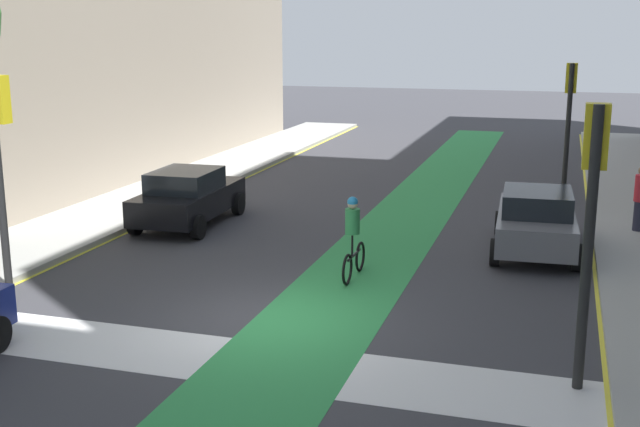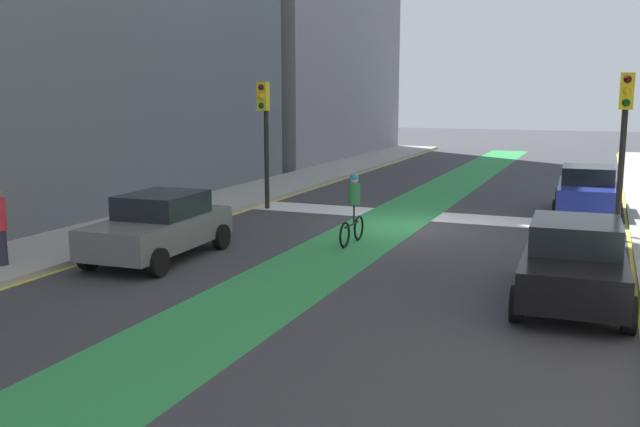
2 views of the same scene
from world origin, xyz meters
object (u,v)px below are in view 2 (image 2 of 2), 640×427
at_px(car_blue_left_near, 587,190).
at_px(traffic_signal_near_left, 624,125).
at_px(car_black_left_far, 574,262).
at_px(cyclist_in_lane, 353,207).
at_px(traffic_signal_near_right, 265,121).
at_px(car_grey_right_far, 160,226).

bearing_deg(car_blue_left_near, traffic_signal_near_left, 101.84).
distance_m(car_black_left_far, cyclist_in_lane, 6.65).
height_order(traffic_signal_near_left, cyclist_in_lane, traffic_signal_near_left).
height_order(car_black_left_far, car_blue_left_near, same).
bearing_deg(traffic_signal_near_left, car_blue_left_near, -78.16).
bearing_deg(cyclist_in_lane, car_blue_left_near, -127.63).
height_order(traffic_signal_near_right, car_grey_right_far, traffic_signal_near_right).
distance_m(traffic_signal_near_left, car_black_left_far, 6.95).
distance_m(car_black_left_far, car_grey_right_far, 9.38).
bearing_deg(car_black_left_far, cyclist_in_lane, -31.69).
bearing_deg(traffic_signal_near_right, car_black_left_far, 143.48).
bearing_deg(car_blue_left_near, traffic_signal_near_right, 16.85).
xyz_separation_m(traffic_signal_near_right, traffic_signal_near_left, (-11.15, 1.15, 0.10)).
relative_size(car_black_left_far, car_blue_left_near, 1.00).
height_order(car_black_left_far, cyclist_in_lane, cyclist_in_lane).
xyz_separation_m(traffic_signal_near_right, cyclist_in_lane, (-4.66, 4.15, -2.05)).
relative_size(traffic_signal_near_left, car_blue_left_near, 1.05).
bearing_deg(car_grey_right_far, cyclist_in_lane, -137.67).
relative_size(traffic_signal_near_right, traffic_signal_near_left, 0.97).
relative_size(car_blue_left_near, cyclist_in_lane, 2.29).
bearing_deg(traffic_signal_near_right, cyclist_in_lane, 138.34).
height_order(car_blue_left_near, cyclist_in_lane, cyclist_in_lane).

